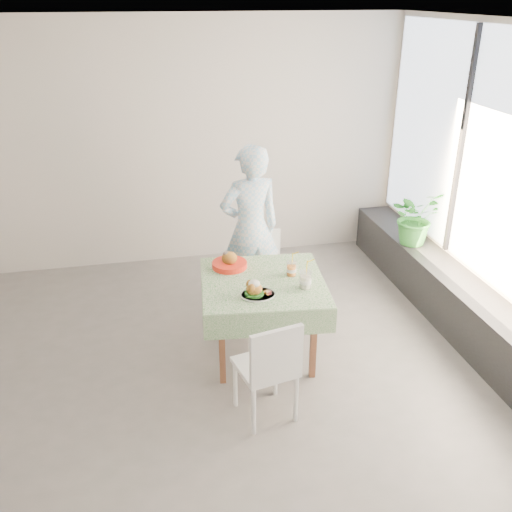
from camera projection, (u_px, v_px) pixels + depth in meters
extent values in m
plane|color=#615E5C|center=(170.00, 384.00, 4.78)|extent=(6.00, 6.00, 0.00)
plane|color=white|center=(142.00, 24.00, 3.60)|extent=(6.00, 6.00, 0.00)
cube|color=beige|center=(144.00, 147.00, 6.40)|extent=(6.00, 0.02, 2.80)
cube|color=beige|center=(204.00, 496.00, 1.98)|extent=(6.00, 0.02, 2.80)
cube|color=black|center=(476.00, 320.00, 5.22)|extent=(0.40, 4.80, 0.50)
cube|color=brown|center=(263.00, 284.00, 4.88)|extent=(0.99, 0.99, 0.04)
cube|color=beige|center=(263.00, 281.00, 4.87)|extent=(1.15, 1.15, 0.01)
cube|color=white|center=(264.00, 271.00, 5.81)|extent=(0.40, 0.40, 0.04)
cube|color=white|center=(262.00, 247.00, 5.87)|extent=(0.37, 0.07, 0.37)
cube|color=white|center=(265.00, 367.00, 4.27)|extent=(0.48, 0.48, 0.04)
cube|color=white|center=(277.00, 355.00, 4.02)|extent=(0.41, 0.12, 0.41)
imported|color=#98D1F3|center=(250.00, 229.00, 5.64)|extent=(0.68, 0.51, 1.71)
cylinder|color=white|center=(258.00, 295.00, 4.63)|extent=(0.28, 0.28, 0.02)
cylinder|color=#134B12|center=(254.00, 294.00, 4.62)|extent=(0.16, 0.16, 0.02)
ellipsoid|color=#A26D27|center=(254.00, 289.00, 4.60)|extent=(0.13, 0.12, 0.10)
ellipsoid|color=white|center=(254.00, 284.00, 4.58)|extent=(0.10, 0.09, 0.07)
cylinder|color=#9D0F12|center=(269.00, 292.00, 4.63)|extent=(0.05, 0.05, 0.03)
cylinder|color=white|center=(291.00, 269.00, 4.94)|extent=(0.08, 0.08, 0.12)
cylinder|color=orange|center=(291.00, 270.00, 4.95)|extent=(0.08, 0.08, 0.09)
cylinder|color=white|center=(292.00, 262.00, 4.91)|extent=(0.09, 0.09, 0.01)
cylinder|color=yellow|center=(292.00, 258.00, 4.90)|extent=(0.01, 0.03, 0.17)
cylinder|color=white|center=(305.00, 280.00, 4.73)|extent=(0.10, 0.10, 0.14)
cylinder|color=#F4EECD|center=(305.00, 282.00, 4.74)|extent=(0.09, 0.09, 0.10)
cylinder|color=white|center=(306.00, 272.00, 4.70)|extent=(0.11, 0.11, 0.01)
cylinder|color=yellow|center=(307.00, 266.00, 4.68)|extent=(0.01, 0.04, 0.20)
cylinder|color=red|center=(230.00, 265.00, 5.10)|extent=(0.31, 0.31, 0.05)
cylinder|color=white|center=(230.00, 263.00, 5.10)|extent=(0.26, 0.26, 0.02)
ellipsoid|color=#A26D27|center=(229.00, 258.00, 5.07)|extent=(0.14, 0.13, 0.12)
imported|color=#2D7928|center=(416.00, 217.00, 6.09)|extent=(0.65, 0.60, 0.60)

